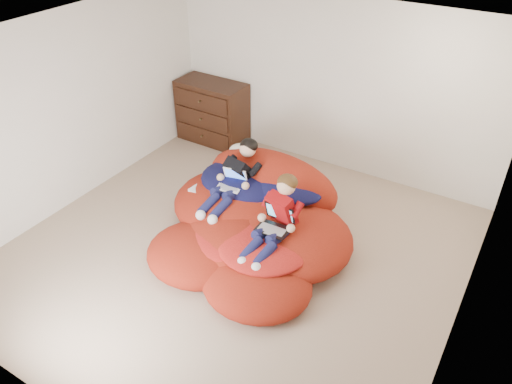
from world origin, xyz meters
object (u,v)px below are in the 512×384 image
object	(u,v)px
laptop_white	(232,182)
dresser	(212,112)
older_boy	(236,175)
beanbag_pile	(254,221)
laptop_black	(276,222)
younger_boy	(277,216)

from	to	relation	value
laptop_white	dresser	bearing A→B (deg)	131.76
older_boy	laptop_white	size ratio (longest dim) A/B	3.28
dresser	laptop_white	bearing A→B (deg)	-48.24
dresser	older_boy	world-z (taller)	older_boy
beanbag_pile	older_boy	distance (m)	0.62
laptop_black	beanbag_pile	bearing A→B (deg)	150.36
dresser	beanbag_pile	size ratio (longest dim) A/B	0.45
younger_boy	laptop_black	bearing A→B (deg)	-90.00
beanbag_pile	laptop_black	distance (m)	0.59
dresser	beanbag_pile	xyz separation A→B (m)	(1.94, -1.85, -0.25)
beanbag_pile	laptop_white	size ratio (longest dim) A/B	7.29
dresser	laptop_black	world-z (taller)	dresser
younger_boy	laptop_white	distance (m)	0.91
younger_boy	laptop_black	size ratio (longest dim) A/B	2.69
dresser	older_boy	xyz separation A→B (m)	(1.54, -1.63, 0.17)
beanbag_pile	younger_boy	xyz separation A→B (m)	(0.43, -0.23, 0.39)
beanbag_pile	older_boy	xyz separation A→B (m)	(-0.40, 0.22, 0.42)
older_boy	laptop_white	distance (m)	0.11
dresser	younger_boy	xyz separation A→B (m)	(2.37, -2.08, 0.14)
beanbag_pile	laptop_black	size ratio (longest dim) A/B	6.83
younger_boy	laptop_white	bearing A→B (deg)	156.92
beanbag_pile	younger_boy	distance (m)	0.63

